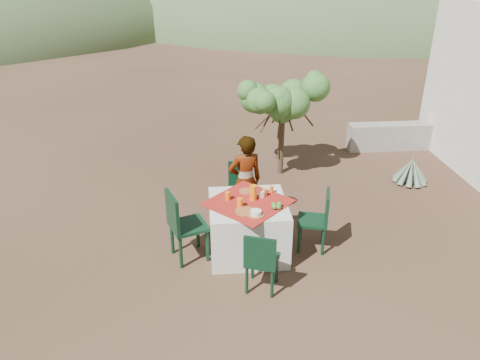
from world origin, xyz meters
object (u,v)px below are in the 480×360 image
object	(u,v)px
chair_far	(241,185)
chair_right	(318,218)
chair_left	(182,223)
agave	(411,171)
shrub_tree	(285,105)
table	(248,227)
chair_near	(261,260)
juice_pitcher	(253,193)
person	(245,181)

from	to	relation	value
chair_far	chair_right	distance (m)	1.47
chair_left	agave	bearing A→B (deg)	-83.31
chair_far	chair_left	size ratio (longest dim) A/B	0.84
chair_left	shrub_tree	size ratio (longest dim) A/B	0.60
chair_far	chair_right	bearing A→B (deg)	-46.30
agave	chair_right	bearing A→B (deg)	-138.64
chair_far	shrub_tree	distance (m)	1.92
table	chair_near	size ratio (longest dim) A/B	1.58
agave	juice_pitcher	xyz separation A→B (m)	(-3.05, -1.83, 0.65)
chair_left	chair_right	distance (m)	1.84
table	chair_left	size ratio (longest dim) A/B	1.32
table	shrub_tree	world-z (taller)	shrub_tree
chair_right	shrub_tree	size ratio (longest dim) A/B	0.52
juice_pitcher	chair_far	bearing A→B (deg)	94.02
table	chair_far	bearing A→B (deg)	90.03
chair_left	juice_pitcher	distance (m)	1.01
table	juice_pitcher	bearing A→B (deg)	40.48
chair_far	person	world-z (taller)	person
juice_pitcher	person	bearing A→B (deg)	93.36
shrub_tree	juice_pitcher	distance (m)	2.67
table	chair_near	distance (m)	0.89
chair_right	person	size ratio (longest dim) A/B	0.61
agave	juice_pitcher	distance (m)	3.62
table	shrub_tree	size ratio (longest dim) A/B	0.78
shrub_tree	agave	xyz separation A→B (m)	(2.21, -0.66, -1.09)
shrub_tree	chair_right	bearing A→B (deg)	-89.09
table	juice_pitcher	distance (m)	0.50
chair_near	chair_right	world-z (taller)	chair_right
table	shrub_tree	distance (m)	2.87
chair_left	agave	world-z (taller)	chair_left
table	juice_pitcher	world-z (taller)	juice_pitcher
chair_near	person	xyz separation A→B (m)	(-0.03, 1.62, 0.25)
chair_far	juice_pitcher	size ratio (longest dim) A/B	3.98
shrub_tree	juice_pitcher	bearing A→B (deg)	-108.75
chair_near	juice_pitcher	distance (m)	1.03
shrub_tree	agave	world-z (taller)	shrub_tree
shrub_tree	juice_pitcher	size ratio (longest dim) A/B	7.92
chair_near	agave	bearing A→B (deg)	-118.57
person	juice_pitcher	size ratio (longest dim) A/B	6.77
person	juice_pitcher	xyz separation A→B (m)	(0.04, -0.68, 0.16)
chair_left	shrub_tree	distance (m)	3.30
chair_left	chair_right	bearing A→B (deg)	-106.82
chair_right	person	world-z (taller)	person
person	agave	bearing A→B (deg)	-174.44
chair_far	agave	size ratio (longest dim) A/B	1.27
person	shrub_tree	size ratio (longest dim) A/B	0.85
chair_left	juice_pitcher	bearing A→B (deg)	-99.57
table	juice_pitcher	size ratio (longest dim) A/B	6.21
chair_right	agave	distance (m)	2.90
chair_right	person	bearing A→B (deg)	-114.27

